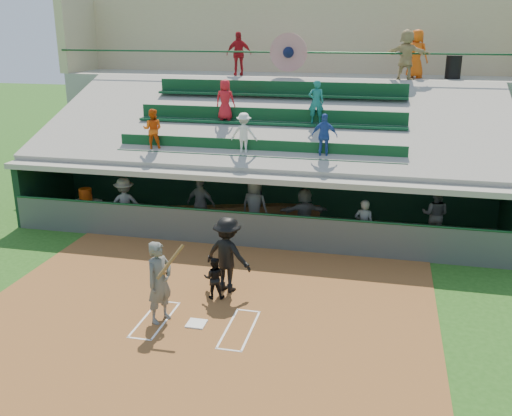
% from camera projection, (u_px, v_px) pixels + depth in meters
% --- Properties ---
extents(ground, '(100.00, 100.00, 0.00)m').
position_uv_depth(ground, '(196.00, 325.00, 13.22)').
color(ground, '#215016').
rests_on(ground, ground).
extents(dirt_slab, '(11.00, 9.00, 0.02)m').
position_uv_depth(dirt_slab, '(203.00, 314.00, 13.68)').
color(dirt_slab, brown).
rests_on(dirt_slab, ground).
extents(home_plate, '(0.43, 0.43, 0.03)m').
position_uv_depth(home_plate, '(196.00, 324.00, 13.21)').
color(home_plate, white).
rests_on(home_plate, dirt_slab).
extents(batters_box_chalk, '(2.65, 1.85, 0.01)m').
position_uv_depth(batters_box_chalk, '(196.00, 324.00, 13.21)').
color(batters_box_chalk, white).
rests_on(batters_box_chalk, dirt_slab).
extents(dugout_floor, '(16.00, 3.50, 0.04)m').
position_uv_depth(dugout_floor, '(260.00, 228.00, 19.48)').
color(dugout_floor, gray).
rests_on(dugout_floor, ground).
extents(concourse_slab, '(20.00, 3.00, 4.60)m').
position_uv_depth(concourse_slab, '(293.00, 128.00, 25.04)').
color(concourse_slab, '#99978B').
rests_on(concourse_slab, ground).
extents(grandstand, '(20.40, 10.40, 7.80)m').
position_uv_depth(grandstand, '(280.00, 142.00, 22.28)').
color(grandstand, '#4E534E').
rests_on(grandstand, ground).
extents(batter_at_plate, '(0.99, 0.84, 1.96)m').
position_uv_depth(batter_at_plate, '(160.00, 282.00, 13.09)').
color(batter_at_plate, '#50534E').
rests_on(batter_at_plate, dirt_slab).
extents(catcher, '(0.59, 0.49, 1.09)m').
position_uv_depth(catcher, '(214.00, 278.00, 14.35)').
color(catcher, black).
rests_on(catcher, dirt_slab).
extents(home_umpire, '(1.45, 1.08, 1.99)m').
position_uv_depth(home_umpire, '(228.00, 254.00, 14.63)').
color(home_umpire, black).
rests_on(home_umpire, dirt_slab).
extents(dugout_bench, '(13.37, 4.63, 0.42)m').
position_uv_depth(dugout_bench, '(274.00, 210.00, 20.58)').
color(dugout_bench, brown).
rests_on(dugout_bench, dugout_floor).
extents(white_table, '(0.99, 0.85, 0.74)m').
position_uv_depth(white_table, '(88.00, 210.00, 20.08)').
color(white_table, silver).
rests_on(white_table, dugout_floor).
extents(water_cooler, '(0.44, 0.44, 0.44)m').
position_uv_depth(water_cooler, '(86.00, 195.00, 19.85)').
color(water_cooler, '#DF4B0D').
rests_on(water_cooler, white_table).
extents(dugout_player_a, '(1.33, 1.09, 1.79)m').
position_uv_depth(dugout_player_a, '(125.00, 204.00, 19.02)').
color(dugout_player_a, '#5A5D58').
rests_on(dugout_player_a, dugout_floor).
extents(dugout_player_b, '(1.12, 0.66, 1.79)m').
position_uv_depth(dugout_player_b, '(201.00, 204.00, 19.03)').
color(dugout_player_b, '#5A5D58').
rests_on(dugout_player_b, dugout_floor).
extents(dugout_player_c, '(1.02, 0.79, 1.87)m').
position_uv_depth(dugout_player_c, '(255.00, 206.00, 18.67)').
color(dugout_player_c, '#51544F').
rests_on(dugout_player_c, dugout_floor).
extents(dugout_player_d, '(1.62, 0.91, 1.67)m').
position_uv_depth(dugout_player_d, '(304.00, 213.00, 18.29)').
color(dugout_player_d, '#51534E').
rests_on(dugout_player_d, dugout_floor).
extents(dugout_player_e, '(0.64, 0.48, 1.62)m').
position_uv_depth(dugout_player_e, '(364.00, 225.00, 17.27)').
color(dugout_player_e, '#595C57').
rests_on(dugout_player_e, dugout_floor).
extents(dugout_player_f, '(0.98, 0.84, 1.74)m').
position_uv_depth(dugout_player_f, '(435.00, 215.00, 18.04)').
color(dugout_player_f, '#585A55').
rests_on(dugout_player_f, dugout_floor).
extents(trash_bin, '(0.60, 0.60, 0.90)m').
position_uv_depth(trash_bin, '(453.00, 67.00, 22.45)').
color(trash_bin, black).
rests_on(trash_bin, concourse_slab).
extents(concourse_staff_a, '(1.13, 0.79, 1.78)m').
position_uv_depth(concourse_staff_a, '(239.00, 54.00, 23.77)').
color(concourse_staff_a, '#AC131B').
rests_on(concourse_staff_a, concourse_slab).
extents(concourse_staff_b, '(1.09, 0.93, 1.88)m').
position_uv_depth(concourse_staff_b, '(416.00, 54.00, 22.61)').
color(concourse_staff_b, '#DE540D').
rests_on(concourse_staff_b, concourse_slab).
extents(concourse_staff_c, '(1.83, 1.25, 1.90)m').
position_uv_depth(concourse_staff_c, '(406.00, 55.00, 21.80)').
color(concourse_staff_c, tan).
rests_on(concourse_staff_c, concourse_slab).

